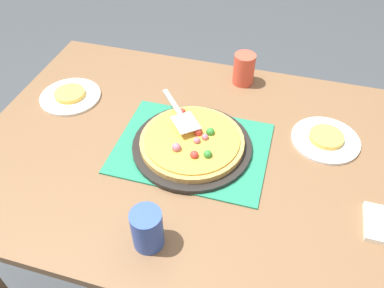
{
  "coord_description": "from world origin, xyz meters",
  "views": [
    {
      "loc": [
        0.24,
        -0.83,
        1.63
      ],
      "look_at": [
        0.0,
        0.0,
        0.77
      ],
      "focal_mm": 35.94,
      "sensor_mm": 36.0,
      "label": 1
    }
  ],
  "objects": [
    {
      "name": "served_slice_left",
      "position": [
        -0.5,
        0.13,
        0.77
      ],
      "size": [
        0.11,
        0.11,
        0.02
      ],
      "primitive_type": "cylinder",
      "color": "#EAB747",
      "rests_on": "plate_near_left"
    },
    {
      "name": "placemat",
      "position": [
        0.0,
        0.0,
        0.75
      ],
      "size": [
        0.48,
        0.36,
        0.01
      ],
      "primitive_type": "cube",
      "color": "#237F5B",
      "rests_on": "dining_table"
    },
    {
      "name": "plate_near_left",
      "position": [
        -0.5,
        0.13,
        0.76
      ],
      "size": [
        0.22,
        0.22,
        0.01
      ],
      "primitive_type": "cylinder",
      "color": "white",
      "rests_on": "dining_table"
    },
    {
      "name": "served_slice_right",
      "position": [
        0.41,
        0.15,
        0.77
      ],
      "size": [
        0.11,
        0.11,
        0.02
      ],
      "primitive_type": "cylinder",
      "color": "#EAB747",
      "rests_on": "plate_far_right"
    },
    {
      "name": "pizza_server",
      "position": [
        -0.06,
        0.08,
        0.82
      ],
      "size": [
        0.18,
        0.2,
        0.01
      ],
      "color": "silver",
      "rests_on": "pizza"
    },
    {
      "name": "pizza_pan",
      "position": [
        0.0,
        0.0,
        0.76
      ],
      "size": [
        0.38,
        0.38,
        0.01
      ],
      "primitive_type": "cylinder",
      "color": "black",
      "rests_on": "placemat"
    },
    {
      "name": "cup_near",
      "position": [
        -0.01,
        -0.36,
        0.81
      ],
      "size": [
        0.08,
        0.08,
        0.12
      ],
      "primitive_type": "cylinder",
      "color": "#3351AD",
      "rests_on": "dining_table"
    },
    {
      "name": "pizza",
      "position": [
        0.0,
        -0.0,
        0.78
      ],
      "size": [
        0.33,
        0.33,
        0.05
      ],
      "color": "tan",
      "rests_on": "pizza_pan"
    },
    {
      "name": "ground_plane",
      "position": [
        0.0,
        0.0,
        0.0
      ],
      "size": [
        8.0,
        8.0,
        0.0
      ],
      "primitive_type": "plane",
      "color": "#3D4247"
    },
    {
      "name": "dining_table",
      "position": [
        0.0,
        0.0,
        0.64
      ],
      "size": [
        1.4,
        1.0,
        0.75
      ],
      "color": "brown",
      "rests_on": "ground_plane"
    },
    {
      "name": "plate_far_right",
      "position": [
        0.41,
        0.15,
        0.76
      ],
      "size": [
        0.22,
        0.22,
        0.01
      ],
      "primitive_type": "cylinder",
      "color": "white",
      "rests_on": "dining_table"
    },
    {
      "name": "cup_far",
      "position": [
        0.09,
        0.4,
        0.81
      ],
      "size": [
        0.08,
        0.08,
        0.12
      ],
      "primitive_type": "cylinder",
      "color": "#E04C38",
      "rests_on": "dining_table"
    }
  ]
}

